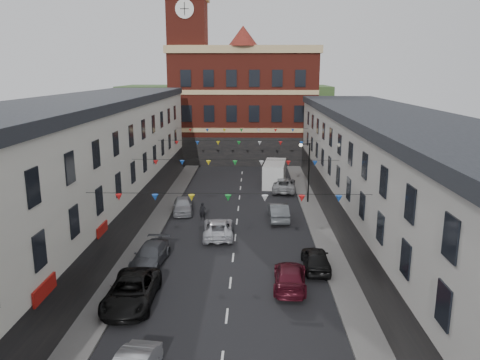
# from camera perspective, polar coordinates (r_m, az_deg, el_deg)

# --- Properties ---
(ground) EXTENTS (160.00, 160.00, 0.00)m
(ground) POSITION_cam_1_polar(r_m,az_deg,el_deg) (33.08, -0.85, -9.44)
(ground) COLOR black
(ground) RESTS_ON ground
(pavement_left) EXTENTS (1.80, 64.00, 0.15)m
(pavement_left) POSITION_cam_1_polar(r_m,az_deg,el_deg) (35.83, -11.91, -7.79)
(pavement_left) COLOR #605E5B
(pavement_left) RESTS_ON ground
(pavement_right) EXTENTS (1.80, 64.00, 0.15)m
(pavement_right) POSITION_cam_1_polar(r_m,az_deg,el_deg) (35.33, 10.65, -8.04)
(pavement_right) COLOR #605E5B
(pavement_right) RESTS_ON ground
(terrace_left) EXTENTS (8.40, 56.00, 10.70)m
(terrace_left) POSITION_cam_1_polar(r_m,az_deg,el_deg) (34.91, -20.52, 0.14)
(terrace_left) COLOR silver
(terrace_left) RESTS_ON ground
(terrace_right) EXTENTS (8.40, 56.00, 9.70)m
(terrace_right) POSITION_cam_1_polar(r_m,az_deg,el_deg) (34.13, 19.37, -0.91)
(terrace_right) COLOR #B8B5AC
(terrace_right) RESTS_ON ground
(civic_building) EXTENTS (20.60, 13.30, 18.50)m
(civic_building) POSITION_cam_1_polar(r_m,az_deg,el_deg) (68.64, 0.45, 9.30)
(civic_building) COLOR maroon
(civic_building) RESTS_ON ground
(clock_tower) EXTENTS (5.60, 5.60, 30.00)m
(clock_tower) POSITION_cam_1_polar(r_m,az_deg,el_deg) (66.15, -6.32, 14.97)
(clock_tower) COLOR maroon
(clock_tower) RESTS_ON ground
(distant_hill) EXTENTS (40.00, 14.00, 10.00)m
(distant_hill) POSITION_cam_1_polar(r_m,az_deg,el_deg) (93.00, -1.75, 8.35)
(distant_hill) COLOR #2F5125
(distant_hill) RESTS_ON ground
(street_lamp) EXTENTS (1.10, 0.36, 6.00)m
(street_lamp) POSITION_cam_1_polar(r_m,az_deg,el_deg) (45.68, 8.11, 1.89)
(street_lamp) COLOR black
(street_lamp) RESTS_ON ground
(car_left_c) EXTENTS (2.64, 5.59, 1.54)m
(car_left_c) POSITION_cam_1_polar(r_m,az_deg,el_deg) (27.36, -13.08, -13.06)
(car_left_c) COLOR black
(car_left_c) RESTS_ON ground
(car_left_d) EXTENTS (2.26, 4.82, 1.36)m
(car_left_d) POSITION_cam_1_polar(r_m,az_deg,el_deg) (32.34, -10.86, -8.92)
(car_left_d) COLOR #484A51
(car_left_d) RESTS_ON ground
(car_left_e) EXTENTS (2.27, 4.46, 1.45)m
(car_left_e) POSITION_cam_1_polar(r_m,az_deg,el_deg) (43.18, -6.98, -3.07)
(car_left_e) COLOR gray
(car_left_e) RESTS_ON ground
(car_right_c) EXTENTS (2.25, 4.86, 1.38)m
(car_right_c) POSITION_cam_1_polar(r_m,az_deg,el_deg) (28.77, 6.10, -11.60)
(car_right_c) COLOR #52101E
(car_right_c) RESTS_ON ground
(car_right_d) EXTENTS (1.80, 4.30, 1.45)m
(car_right_d) POSITION_cam_1_polar(r_m,az_deg,el_deg) (31.35, 9.24, -9.49)
(car_right_d) COLOR black
(car_right_d) RESTS_ON ground
(car_right_e) EXTENTS (1.77, 4.63, 1.51)m
(car_right_e) POSITION_cam_1_polar(r_m,az_deg,el_deg) (41.01, 4.69, -3.85)
(car_right_e) COLOR #54595D
(car_right_e) RESTS_ON ground
(car_right_f) EXTENTS (2.79, 5.46, 1.47)m
(car_right_f) POSITION_cam_1_polar(r_m,az_deg,el_deg) (50.76, 5.35, -0.57)
(car_right_f) COLOR #97999C
(car_right_f) RESTS_ON ground
(moving_car) EXTENTS (2.60, 5.10, 1.38)m
(moving_car) POSITION_cam_1_polar(r_m,az_deg,el_deg) (36.90, -2.67, -5.87)
(moving_car) COLOR silver
(moving_car) RESTS_ON ground
(white_van) EXTENTS (2.97, 6.17, 2.63)m
(white_van) POSITION_cam_1_polar(r_m,az_deg,el_deg) (53.40, 4.24, 0.77)
(white_van) COLOR silver
(white_van) RESTS_ON ground
(pedestrian) EXTENTS (0.58, 0.39, 1.56)m
(pedestrian) POSITION_cam_1_polar(r_m,az_deg,el_deg) (40.90, -4.58, -3.86)
(pedestrian) COLOR black
(pedestrian) RESTS_ON ground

